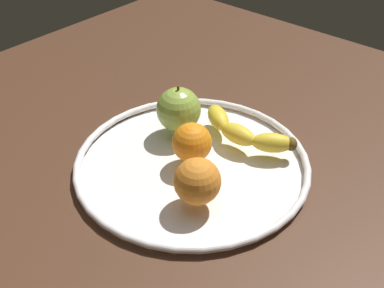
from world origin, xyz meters
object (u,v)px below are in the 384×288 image
Objects in this scene: fruit_bowl at (192,163)px; apple at (179,110)px; orange_front_left at (192,143)px; banana at (244,132)px; orange_center at (197,181)px.

apple is (-7.55, 5.13, 4.86)cm from fruit_bowl.
orange_front_left is (0.06, -0.05, 4.17)cm from fruit_bowl.
banana is 10.64cm from orange_front_left.
orange_front_left reaches higher than fruit_bowl.
banana is 2.77× the size of orange_center.
fruit_bowl is at bearing 139.76° from orange_front_left.
apple reaches higher than banana.
banana is 12.14cm from apple.
apple is at bearing 145.81° from fruit_bowl.
apple is at bearing 140.40° from orange_center.
fruit_bowl is 2.01× the size of banana.
banana is at bearing 71.74° from orange_front_left.
apple is (-10.91, -4.81, 2.30)cm from banana.
apple is 18.83cm from orange_center.
orange_front_left is at bearing -34.25° from apple.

